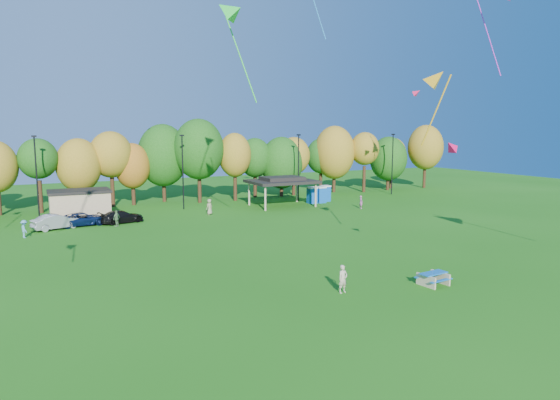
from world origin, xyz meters
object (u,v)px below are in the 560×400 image
car_b (57,222)px  car_c (83,219)px  porta_potties (319,194)px  kite_flyer (343,279)px  picnic_table (433,278)px  car_d (122,217)px

car_b → car_c: (2.48, 0.84, -0.08)m
porta_potties → car_b: bearing=-172.6°
kite_flyer → car_b: 32.11m
picnic_table → car_d: (-14.14, 30.50, 0.20)m
car_c → car_d: car_c is taller
kite_flyer → porta_potties: bearing=53.8°
porta_potties → car_d: (-26.23, -3.63, -0.43)m
picnic_table → porta_potties: bearing=64.3°
kite_flyer → car_d: 30.38m
car_c → car_d: 3.76m
picnic_table → car_c: (-17.89, 30.77, 0.20)m
car_c → car_d: (3.75, -0.27, -0.01)m
kite_flyer → car_b: kite_flyer is taller
car_d → car_b: bearing=81.2°
car_b → car_c: bearing=-90.2°
porta_potties → picnic_table: (-12.09, -34.14, -0.63)m
kite_flyer → car_b: size_ratio=0.37×
picnic_table → car_b: (-20.37, 29.93, 0.29)m
picnic_table → car_c: car_c is taller
picnic_table → kite_flyer: 6.08m
car_c → car_d: size_ratio=1.05×
picnic_table → car_b: car_b is taller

